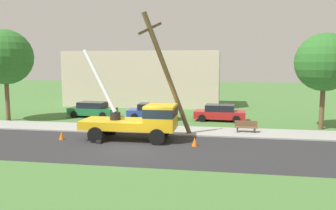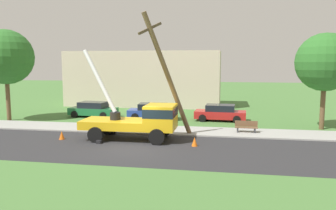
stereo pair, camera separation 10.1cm
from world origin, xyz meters
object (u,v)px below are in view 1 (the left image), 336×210
object	(u,v)px
parked_sedan_green	(93,109)
roadside_tree_near	(5,57)
parked_sedan_blue	(152,111)
roadside_tree_far	(325,62)
traffic_cone_ahead	(195,142)
leaning_utility_pole	(168,75)
parked_sedan_red	(220,113)
utility_truck	(141,119)
traffic_cone_behind	(62,135)
park_bench	(246,127)

from	to	relation	value
parked_sedan_green	roadside_tree_near	distance (m)	8.73
parked_sedan_blue	roadside_tree_far	distance (m)	14.60
parked_sedan_blue	traffic_cone_ahead	bearing A→B (deg)	-63.29
leaning_utility_pole	parked_sedan_red	bearing A→B (deg)	65.43
utility_truck	parked_sedan_green	distance (m)	10.87
utility_truck	traffic_cone_behind	xyz separation A→B (m)	(-5.25, -0.80, -1.13)
leaning_utility_pole	traffic_cone_behind	size ratio (longest dim) A/B	14.84
traffic_cone_behind	roadside_tree_near	size ratio (longest dim) A/B	0.07
traffic_cone_ahead	traffic_cone_behind	world-z (taller)	same
parked_sedan_green	roadside_tree_far	xyz separation A→B (m)	(19.52, -2.60, 4.37)
roadside_tree_near	roadside_tree_far	size ratio (longest dim) A/B	1.09
roadside_tree_near	utility_truck	bearing A→B (deg)	-21.55
parked_sedan_blue	roadside_tree_near	xyz separation A→B (m)	(-12.37, -2.86, 4.83)
leaning_utility_pole	park_bench	xyz separation A→B (m)	(5.33, 2.32, -3.77)
parked_sedan_green	park_bench	distance (m)	14.70
parked_sedan_green	roadside_tree_far	size ratio (longest dim) A/B	0.62
traffic_cone_behind	parked_sedan_blue	size ratio (longest dim) A/B	0.12
parked_sedan_red	parked_sedan_blue	bearing A→B (deg)	-178.65
parked_sedan_blue	roadside_tree_near	bearing A→B (deg)	-166.96
traffic_cone_ahead	parked_sedan_red	distance (m)	9.53
parked_sedan_red	roadside_tree_far	size ratio (longest dim) A/B	0.62
traffic_cone_ahead	parked_sedan_blue	bearing A→B (deg)	116.71
roadside_tree_near	roadside_tree_far	distance (m)	26.11
parked_sedan_green	leaning_utility_pole	bearing A→B (deg)	-41.62
traffic_cone_ahead	park_bench	bearing A→B (deg)	52.76
traffic_cone_ahead	parked_sedan_blue	xyz separation A→B (m)	(-4.67, 9.28, 0.43)
leaning_utility_pole	traffic_cone_behind	distance (m)	8.08
traffic_cone_ahead	parked_sedan_blue	distance (m)	10.39
leaning_utility_pole	parked_sedan_blue	xyz separation A→B (m)	(-2.64, 7.25, -3.53)
traffic_cone_behind	roadside_tree_near	bearing A→B (deg)	143.25
traffic_cone_behind	parked_sedan_red	xyz separation A→B (m)	(10.21, 9.11, 0.43)
utility_truck	leaning_utility_pole	xyz separation A→B (m)	(1.58, 0.92, 2.83)
park_bench	roadside_tree_far	size ratio (longest dim) A/B	0.22
leaning_utility_pole	parked_sedan_green	bearing A→B (deg)	138.38
parked_sedan_green	parked_sedan_red	bearing A→B (deg)	-0.48
leaning_utility_pole	parked_sedan_red	distance (m)	8.86
park_bench	parked_sedan_blue	bearing A→B (deg)	148.24
parked_sedan_green	traffic_cone_behind	bearing A→B (deg)	-80.12
leaning_utility_pole	traffic_cone_behind	world-z (taller)	leaning_utility_pole
traffic_cone_ahead	roadside_tree_far	bearing A→B (deg)	37.34
leaning_utility_pole	park_bench	size ratio (longest dim) A/B	5.20
utility_truck	parked_sedan_green	xyz separation A→B (m)	(-6.85, 8.41, -0.70)
parked_sedan_red	utility_truck	bearing A→B (deg)	-120.82
utility_truck	leaning_utility_pole	bearing A→B (deg)	30.17
traffic_cone_ahead	roadside_tree_far	distance (m)	12.37
leaning_utility_pole	parked_sedan_green	xyz separation A→B (m)	(-8.43, 7.49, -3.53)
traffic_cone_behind	parked_sedan_red	size ratio (longest dim) A/B	0.12
utility_truck	park_bench	xyz separation A→B (m)	(6.91, 3.23, -0.95)
utility_truck	park_bench	size ratio (longest dim) A/B	4.24
utility_truck	parked_sedan_red	size ratio (longest dim) A/B	1.51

